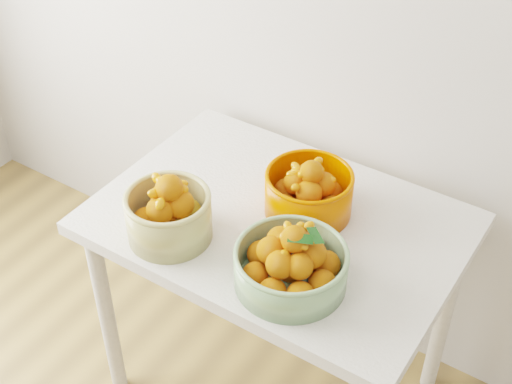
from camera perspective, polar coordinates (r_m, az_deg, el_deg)
table at (r=2.04m, az=1.73°, el=-4.17°), size 1.00×0.70×0.75m
bowl_cream at (r=1.88m, az=-7.01°, el=-1.77°), size 0.30×0.30×0.20m
bowl_green at (r=1.75m, az=2.83°, el=-5.77°), size 0.33×0.33×0.18m
bowl_orange at (r=1.95m, az=4.23°, el=0.01°), size 0.25×0.25×0.18m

